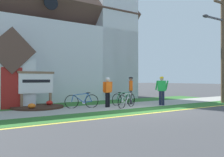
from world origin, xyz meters
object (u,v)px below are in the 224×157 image
utility_pole (222,36)px  roadside_conifer (99,43)px  bicycle_orange (127,101)px  cyclist_in_green_jersey (131,88)px  cyclist_in_orange_jersey (108,90)px  cyclist_in_yellow_jersey (162,88)px  bicycle_silver (82,101)px  church_sign (36,84)px  bicycle_white (124,99)px

utility_pole → roadside_conifer: size_ratio=0.97×
bicycle_orange → cyclist_in_green_jersey: size_ratio=0.97×
utility_pole → cyclist_in_orange_jersey: bearing=164.4°
cyclist_in_yellow_jersey → roadside_conifer: roadside_conifer is taller
utility_pole → bicycle_silver: bearing=163.5°
bicycle_orange → utility_pole: 7.73m
church_sign → cyclist_in_green_jersey: (5.28, -1.39, -0.30)m
bicycle_white → cyclist_in_yellow_jersey: cyclist_in_yellow_jersey is taller
bicycle_orange → utility_pole: bearing=-12.0°
church_sign → bicycle_silver: (1.92, -1.54, -0.89)m
church_sign → cyclist_in_orange_jersey: bearing=-32.6°
bicycle_white → cyclist_in_green_jersey: (0.71, 0.22, 0.60)m
church_sign → bicycle_white: church_sign is taller
bicycle_orange → cyclist_in_green_jersey: bearing=44.9°
bicycle_white → cyclist_in_green_jersey: 0.96m
church_sign → cyclist_in_orange_jersey: (3.19, -2.04, -0.34)m
church_sign → bicycle_silver: church_sign is taller
bicycle_white → cyclist_in_yellow_jersey: size_ratio=1.06×
bicycle_silver → cyclist_in_orange_jersey: cyclist_in_orange_jersey is taller
cyclist_in_green_jersey → church_sign: bearing=165.2°
church_sign → roadside_conifer: bearing=42.1°
cyclist_in_yellow_jersey → church_sign: bearing=154.8°
church_sign → bicycle_silver: 2.62m
cyclist_in_yellow_jersey → roadside_conifer: bearing=79.9°
church_sign → bicycle_orange: size_ratio=1.20×
roadside_conifer → cyclist_in_yellow_jersey: bearing=-100.1°
church_sign → utility_pole: bearing=-21.2°
utility_pole → roadside_conifer: bearing=101.8°
cyclist_in_yellow_jersey → utility_pole: bearing=-14.9°
cyclist_in_orange_jersey → cyclist_in_green_jersey: bearing=17.3°
bicycle_silver → cyclist_in_yellow_jersey: cyclist_in_yellow_jersey is taller
bicycle_orange → cyclist_in_green_jersey: cyclist_in_green_jersey is taller
cyclist_in_green_jersey → bicycle_orange: bearing=-135.1°
bicycle_white → cyclist_in_orange_jersey: (-1.38, -0.43, 0.56)m
cyclist_in_green_jersey → cyclist_in_yellow_jersey: cyclist_in_yellow_jersey is taller
bicycle_white → bicycle_silver: bicycle_silver is taller
bicycle_silver → roadside_conifer: 11.81m
bicycle_white → bicycle_orange: size_ratio=1.10×
bicycle_orange → cyclist_in_yellow_jersey: 2.41m
cyclist_in_yellow_jersey → utility_pole: size_ratio=0.22×
bicycle_white → cyclist_in_yellow_jersey: 2.28m
bicycle_silver → cyclist_in_yellow_jersey: 4.64m
bicycle_white → utility_pole: (5.95, -2.47, 3.90)m
bicycle_white → utility_pole: size_ratio=0.23×
utility_pole → church_sign: bearing=158.8°
bicycle_white → cyclist_in_orange_jersey: 1.55m
roadside_conifer → utility_pole: bearing=-78.2°
church_sign → cyclist_in_yellow_jersey: church_sign is taller
church_sign → cyclist_in_orange_jersey: size_ratio=1.21×
bicycle_silver → roadside_conifer: roadside_conifer is taller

